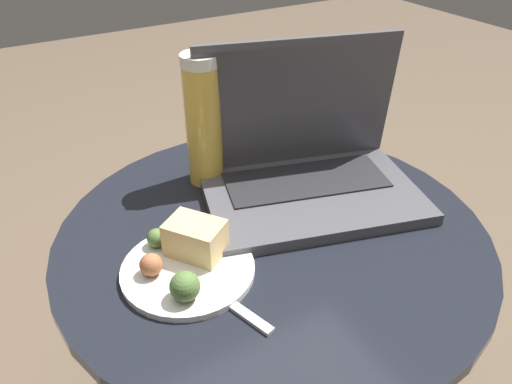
% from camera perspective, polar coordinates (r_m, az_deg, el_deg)
% --- Properties ---
extents(table, '(0.61, 0.61, 0.53)m').
position_cam_1_polar(table, '(0.82, 1.68, -12.91)').
color(table, black).
rests_on(table, ground_plane).
extents(laptop, '(0.37, 0.30, 0.23)m').
position_cam_1_polar(laptop, '(0.78, 5.81, 3.21)').
color(laptop, '#47474C').
rests_on(laptop, table).
extents(beer_glass, '(0.06, 0.06, 0.21)m').
position_cam_1_polar(beer_glass, '(0.78, -6.03, 8.07)').
color(beer_glass, gold).
rests_on(beer_glass, table).
extents(snack_plate, '(0.17, 0.17, 0.06)m').
position_cam_1_polar(snack_plate, '(0.65, -7.81, -7.64)').
color(snack_plate, silver).
rests_on(snack_plate, table).
extents(fork, '(0.07, 0.19, 0.00)m').
position_cam_1_polar(fork, '(0.63, -6.13, -10.40)').
color(fork, silver).
rests_on(fork, table).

